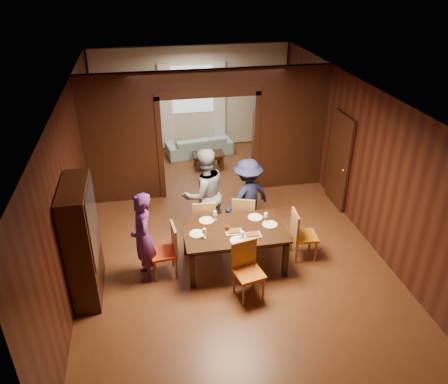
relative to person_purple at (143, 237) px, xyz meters
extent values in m
plane|color=#592D19|center=(1.59, 1.29, -0.82)|extent=(9.00, 9.00, 0.00)
cube|color=silver|center=(1.59, 1.29, 2.08)|extent=(5.50, 9.00, 0.02)
cube|color=black|center=(1.59, 5.79, 0.63)|extent=(5.50, 0.02, 2.90)
cube|color=black|center=(-1.16, 1.29, 0.63)|extent=(0.02, 9.00, 2.90)
cube|color=black|center=(4.34, 1.29, 0.63)|extent=(0.02, 9.00, 2.90)
cube|color=black|center=(-0.33, 2.89, 0.38)|extent=(1.65, 0.15, 2.40)
cube|color=black|center=(3.52, 2.89, 0.38)|extent=(1.65, 0.15, 2.40)
cube|color=black|center=(1.59, 2.89, 1.83)|extent=(5.50, 0.15, 0.50)
cube|color=beige|center=(1.59, 5.76, 0.63)|extent=(5.40, 0.04, 2.85)
imported|color=#4D2160|center=(0.00, 0.00, 0.00)|extent=(0.46, 0.64, 1.63)
imported|color=slate|center=(1.20, 1.08, 0.12)|extent=(1.10, 0.98, 1.88)
imported|color=#171C3A|center=(2.06, 1.06, -0.02)|extent=(1.18, 0.97, 1.59)
imported|color=#95C0C3|center=(1.66, 5.14, -0.55)|extent=(1.90, 0.95, 0.53)
imported|color=black|center=(1.73, 0.11, -0.02)|extent=(0.29, 0.29, 0.07)
cube|color=black|center=(1.58, 0.04, -0.44)|extent=(1.79, 1.11, 0.76)
cube|color=black|center=(1.78, 4.22, -0.62)|extent=(0.80, 0.50, 0.40)
cube|color=black|center=(-0.94, -0.21, 0.18)|extent=(0.40, 1.20, 2.00)
cube|color=black|center=(4.29, 1.79, 0.23)|extent=(0.06, 0.90, 2.10)
cube|color=silver|center=(1.59, 5.73, 0.88)|extent=(1.20, 0.03, 1.30)
cube|color=white|center=(0.84, 5.69, 0.43)|extent=(0.35, 0.06, 2.40)
cube|color=white|center=(2.34, 5.69, 0.43)|extent=(0.35, 0.06, 2.40)
cylinder|color=white|center=(0.92, 0.01, -0.05)|extent=(0.27, 0.27, 0.01)
cylinder|color=silver|center=(1.14, 0.41, -0.05)|extent=(0.27, 0.27, 0.01)
cylinder|color=silver|center=(2.04, 0.34, -0.05)|extent=(0.27, 0.27, 0.01)
cylinder|color=white|center=(2.24, 0.06, -0.05)|extent=(0.27, 0.27, 0.01)
cylinder|color=silver|center=(1.57, -0.32, -0.05)|extent=(0.27, 0.27, 0.01)
cube|color=gray|center=(1.55, -0.06, -0.04)|extent=(0.30, 0.20, 0.04)
cube|color=gray|center=(1.85, -0.22, -0.04)|extent=(0.30, 0.20, 0.04)
cylinder|color=silver|center=(1.65, -0.27, 0.01)|extent=(0.07, 0.07, 0.14)
camera|label=1|loc=(0.19, -6.22, 4.18)|focal=35.00mm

